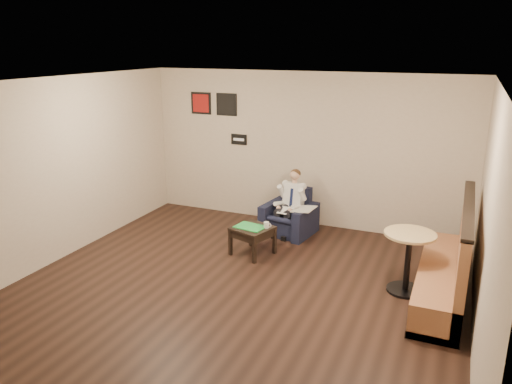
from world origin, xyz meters
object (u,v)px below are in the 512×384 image
at_px(armchair, 289,212).
at_px(cafe_table, 408,262).
at_px(smartphone, 262,225).
at_px(seated_man, 286,206).
at_px(side_table, 253,241).
at_px(banquette, 444,251).
at_px(green_folder, 250,227).
at_px(coffee_mug, 266,225).

bearing_deg(armchair, cafe_table, -24.64).
distance_m(armchair, smartphone, 0.97).
height_order(seated_man, cafe_table, seated_man).
bearing_deg(smartphone, side_table, -97.35).
distance_m(side_table, banquette, 2.91).
bearing_deg(banquette, armchair, 152.74).
distance_m(green_folder, smartphone, 0.20).
relative_size(smartphone, cafe_table, 0.17).
xyz_separation_m(armchair, cafe_table, (2.20, -1.43, 0.03)).
height_order(green_folder, banquette, banquette).
xyz_separation_m(coffee_mug, cafe_table, (2.21, -0.39, -0.08)).
bearing_deg(smartphone, banquette, 19.07).
xyz_separation_m(seated_man, banquette, (2.65, -1.26, 0.10)).
xyz_separation_m(armchair, green_folder, (-0.27, -1.11, 0.07)).
relative_size(smartphone, banquette, 0.06).
height_order(side_table, green_folder, green_folder).
height_order(green_folder, coffee_mug, coffee_mug).
bearing_deg(cafe_table, coffee_mug, 169.92).
height_order(green_folder, smartphone, green_folder).
bearing_deg(armchair, banquette, -18.84).
height_order(armchair, coffee_mug, armchair).
xyz_separation_m(armchair, coffee_mug, (-0.02, -1.04, 0.11)).
height_order(coffee_mug, cafe_table, cafe_table).
bearing_deg(banquette, side_table, 174.83).
bearing_deg(side_table, seated_man, 77.79).
bearing_deg(side_table, smartphone, 55.35).
distance_m(armchair, cafe_table, 2.62).
distance_m(green_folder, coffee_mug, 0.26).
height_order(seated_man, coffee_mug, seated_man).
bearing_deg(cafe_table, green_folder, 172.58).
xyz_separation_m(seated_man, side_table, (-0.22, -1.00, -0.31)).
relative_size(green_folder, banquette, 0.18).
relative_size(side_table, banquette, 0.22).
bearing_deg(seated_man, side_table, -93.79).
height_order(green_folder, cafe_table, cafe_table).
xyz_separation_m(green_folder, coffee_mug, (0.25, 0.07, 0.04)).
distance_m(side_table, cafe_table, 2.46).
relative_size(seated_man, banquette, 0.43).
xyz_separation_m(armchair, side_table, (-0.23, -1.10, -0.17)).
height_order(armchair, green_folder, armchair).
bearing_deg(banquette, smartphone, 171.77).
xyz_separation_m(seated_man, coffee_mug, (-0.00, -0.93, -0.03)).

